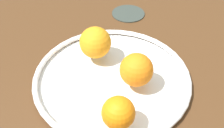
# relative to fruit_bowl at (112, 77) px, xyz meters

# --- Properties ---
(ground_plane) EXTENTS (1.43, 1.43, 0.04)m
(ground_plane) POSITION_rel_fruit_bowl_xyz_m (0.00, 0.00, -0.03)
(ground_plane) COLOR #492D17
(fruit_bowl) EXTENTS (0.35, 0.35, 0.02)m
(fruit_bowl) POSITION_rel_fruit_bowl_xyz_m (0.00, 0.00, 0.00)
(fruit_bowl) COLOR white
(fruit_bowl) RESTS_ON ground_plane
(orange_front_left) EXTENTS (0.07, 0.07, 0.07)m
(orange_front_left) POSITION_rel_fruit_bowl_xyz_m (0.03, -0.05, 0.04)
(orange_front_left) COLOR orange
(orange_front_left) RESTS_ON fruit_bowl
(orange_back_right) EXTENTS (0.07, 0.07, 0.07)m
(orange_back_right) POSITION_rel_fruit_bowl_xyz_m (0.01, 0.08, 0.05)
(orange_back_right) COLOR orange
(orange_back_right) RESTS_ON fruit_bowl
(orange_center) EXTENTS (0.06, 0.06, 0.06)m
(orange_center) POSITION_rel_fruit_bowl_xyz_m (-0.07, -0.11, 0.04)
(orange_center) COLOR orange
(orange_center) RESTS_ON fruit_bowl
(ambient_coaster) EXTENTS (0.10, 0.10, 0.01)m
(ambient_coaster) POSITION_rel_fruit_bowl_xyz_m (0.21, 0.19, -0.01)
(ambient_coaster) COLOR #303833
(ambient_coaster) RESTS_ON ground_plane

